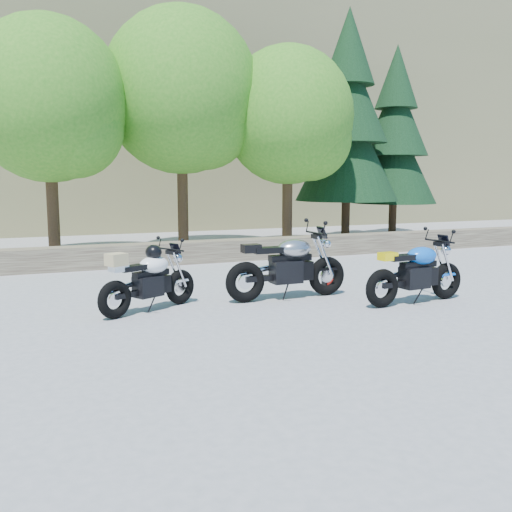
# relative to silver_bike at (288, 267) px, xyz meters

# --- Properties ---
(ground) EXTENTS (90.00, 90.00, 0.00)m
(ground) POSITION_rel_silver_bike_xyz_m (-0.80, -1.07, -0.52)
(ground) COLOR gray
(ground) RESTS_ON ground
(stone_wall) EXTENTS (22.00, 0.55, 0.50)m
(stone_wall) POSITION_rel_silver_bike_xyz_m (-0.80, 4.43, -0.27)
(stone_wall) COLOR #4E3F34
(stone_wall) RESTS_ON ground
(hillside) EXTENTS (80.00, 30.00, 15.00)m
(hillside) POSITION_rel_silver_bike_xyz_m (2.20, 26.93, 6.98)
(hillside) COLOR olive
(hillside) RESTS_ON ground
(tree_decid_left) EXTENTS (3.67, 3.67, 5.62)m
(tree_decid_left) POSITION_rel_silver_bike_xyz_m (-3.19, 6.06, 3.11)
(tree_decid_left) COLOR #382314
(tree_decid_left) RESTS_ON ground
(tree_decid_mid) EXTENTS (4.08, 4.08, 6.24)m
(tree_decid_mid) POSITION_rel_silver_bike_xyz_m (0.11, 6.46, 3.51)
(tree_decid_mid) COLOR #382314
(tree_decid_mid) RESTS_ON ground
(tree_decid_right) EXTENTS (3.54, 3.54, 5.41)m
(tree_decid_right) POSITION_rel_silver_bike_xyz_m (2.91, 5.86, 2.97)
(tree_decid_right) COLOR #382314
(tree_decid_right) RESTS_ON ground
(conifer_near) EXTENTS (3.17, 3.17, 7.06)m
(conifer_near) POSITION_rel_silver_bike_xyz_m (5.40, 7.13, 3.16)
(conifer_near) COLOR #382314
(conifer_near) RESTS_ON ground
(conifer_far) EXTENTS (2.82, 2.82, 6.27)m
(conifer_far) POSITION_rel_silver_bike_xyz_m (7.60, 7.73, 2.74)
(conifer_far) COLOR #382314
(conifer_far) RESTS_ON ground
(silver_bike) EXTENTS (2.14, 0.68, 1.08)m
(silver_bike) POSITION_rel_silver_bike_xyz_m (0.00, 0.00, 0.00)
(silver_bike) COLOR black
(silver_bike) RESTS_ON ground
(white_bike) EXTENTS (1.65, 0.94, 0.99)m
(white_bike) POSITION_rel_silver_bike_xyz_m (-2.30, -0.00, -0.04)
(white_bike) COLOR black
(white_bike) RESTS_ON ground
(blue_bike) EXTENTS (1.96, 0.62, 0.98)m
(blue_bike) POSITION_rel_silver_bike_xyz_m (1.74, -1.07, -0.05)
(blue_bike) COLOR black
(blue_bike) RESTS_ON ground
(backpack) EXTENTS (0.25, 0.21, 0.33)m
(backpack) POSITION_rel_silver_bike_xyz_m (1.17, 0.68, -0.37)
(backpack) COLOR black
(backpack) RESTS_ON ground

